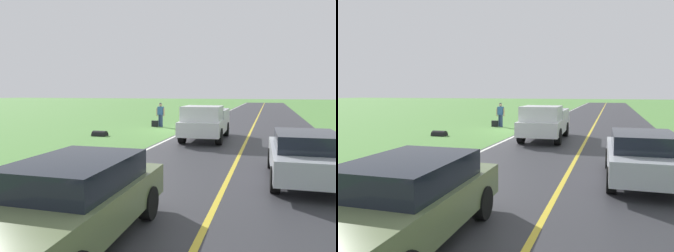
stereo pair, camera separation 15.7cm
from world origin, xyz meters
TOP-DOWN VIEW (x-y plane):
  - ground_plane at (0.00, 0.00)m, footprint 200.00×200.00m
  - road_surface at (-4.89, 0.00)m, footprint 8.36×120.00m
  - lane_edge_line at (-0.89, 0.00)m, footprint 0.16×117.60m
  - lane_centre_line at (-4.89, 0.00)m, footprint 0.14×117.60m
  - hitchhiker_walking at (1.53, -1.86)m, footprint 0.62×0.51m
  - suitcase_carried at (1.95, -1.78)m, footprint 0.46×0.20m
  - pickup_truck_passing at (-2.79, 3.83)m, footprint 2.20×5.45m
  - sedan_mid_oncoming at (-6.98, 11.01)m, footprint 2.02×4.45m
  - sedan_ahead_same_lane at (-2.92, 16.31)m, footprint 2.02×4.44m
  - drainage_culvert at (3.29, 3.98)m, footprint 0.80×0.60m

SIDE VIEW (x-z plane):
  - ground_plane at x=0.00m, z-range 0.00..0.00m
  - drainage_culvert at x=3.29m, z-range -0.30..0.30m
  - road_surface at x=-4.89m, z-range 0.00..0.00m
  - lane_edge_line at x=-0.89m, z-range 0.00..0.01m
  - lane_centre_line at x=-4.89m, z-range 0.00..0.01m
  - suitcase_carried at x=1.95m, z-range 0.00..0.44m
  - sedan_mid_oncoming at x=-6.98m, z-range 0.05..1.46m
  - sedan_ahead_same_lane at x=-2.92m, z-range 0.05..1.46m
  - pickup_truck_passing at x=-2.79m, z-range 0.06..1.88m
  - hitchhiker_walking at x=1.53m, z-range 0.11..1.85m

